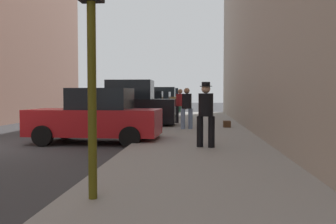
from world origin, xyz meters
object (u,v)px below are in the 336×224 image
object	(u,v)px
parked_gray_coupe	(145,106)
traffic_light	(91,8)
fire_hydrant	(167,117)
parked_white_van	(167,99)
parked_black_suv	(127,106)
parked_bronze_suv	(162,100)
pedestrian_with_fedora	(206,111)
pedestrian_in_red_jacket	(180,104)
duffel_bag	(227,124)
pedestrian_in_jeans	(187,106)
parked_dark_green_sedan	(156,104)
parked_red_hatchback	(96,117)

from	to	relation	value
parked_gray_coupe	traffic_light	bearing A→B (deg)	-84.15
parked_gray_coupe	fire_hydrant	bearing A→B (deg)	-70.13
parked_white_van	parked_black_suv	bearing A→B (deg)	-90.00
parked_bronze_suv	parked_white_van	world-z (taller)	same
pedestrian_with_fedora	parked_gray_coupe	bearing A→B (deg)	105.21
pedestrian_in_red_jacket	duffel_bag	distance (m)	3.27
pedestrian_in_jeans	parked_black_suv	bearing A→B (deg)	149.14
parked_bronze_suv	pedestrian_in_red_jacket	world-z (taller)	parked_bronze_suv
pedestrian_in_red_jacket	parked_dark_green_sedan	bearing A→B (deg)	103.02
parked_black_suv	pedestrian_in_red_jacket	world-z (taller)	parked_black_suv
pedestrian_with_fedora	parked_bronze_suv	bearing A→B (deg)	98.28
parked_red_hatchback	pedestrian_with_fedora	bearing A→B (deg)	-26.26
pedestrian_with_fedora	pedestrian_in_jeans	bearing A→B (deg)	97.18
parked_gray_coupe	pedestrian_with_fedora	distance (m)	13.40
fire_hydrant	duffel_bag	world-z (taller)	fire_hydrant
pedestrian_in_jeans	traffic_light	bearing A→B (deg)	-95.35
parked_bronze_suv	pedestrian_with_fedora	size ratio (longest dim) A/B	2.60
parked_bronze_suv	duffel_bag	distance (m)	18.41
parked_red_hatchback	parked_bronze_suv	world-z (taller)	parked_bronze_suv
fire_hydrant	pedestrian_in_jeans	size ratio (longest dim) A/B	0.41
parked_red_hatchback	pedestrian_in_red_jacket	world-z (taller)	pedestrian_in_red_jacket
parked_black_suv	parked_white_van	xyz separation A→B (m)	(-0.00, 23.00, 0.00)
parked_red_hatchback	parked_bronze_suv	size ratio (longest dim) A/B	0.92
parked_dark_green_sedan	traffic_light	xyz separation A→B (m)	(1.85, -24.20, 1.91)
parked_gray_coupe	pedestrian_with_fedora	size ratio (longest dim) A/B	2.40
parked_black_suv	pedestrian_with_fedora	world-z (taller)	parked_black_suv
parked_red_hatchback	parked_gray_coupe	size ratio (longest dim) A/B	1.00
traffic_light	pedestrian_with_fedora	world-z (taller)	traffic_light
parked_red_hatchback	parked_dark_green_sedan	distance (m)	17.31
parked_black_suv	parked_dark_green_sedan	world-z (taller)	parked_black_suv
parked_black_suv	parked_bronze_suv	size ratio (longest dim) A/B	1.00
fire_hydrant	duffel_bag	bearing A→B (deg)	-29.99
parked_gray_coupe	pedestrian_in_red_jacket	bearing A→B (deg)	-60.71
parked_bronze_suv	pedestrian_with_fedora	distance (m)	24.41
parked_black_suv	traffic_light	size ratio (longest dim) A/B	1.28
parked_white_van	pedestrian_with_fedora	distance (m)	30.27
parked_white_van	pedestrian_in_red_jacket	size ratio (longest dim) A/B	2.72
parked_red_hatchback	pedestrian_in_jeans	size ratio (longest dim) A/B	2.49
parked_red_hatchback	parked_black_suv	size ratio (longest dim) A/B	0.92
parked_gray_coupe	parked_dark_green_sedan	distance (m)	6.11
parked_dark_green_sedan	pedestrian_with_fedora	world-z (taller)	pedestrian_with_fedora
pedestrian_in_red_jacket	pedestrian_with_fedora	size ratio (longest dim) A/B	0.96
traffic_light	parked_white_van	bearing A→B (deg)	93.01
parked_bronze_suv	pedestrian_in_red_jacket	size ratio (longest dim) A/B	2.70
parked_black_suv	parked_dark_green_sedan	xyz separation A→B (m)	(0.00, 11.98, -0.18)
pedestrian_with_fedora	parked_white_van	bearing A→B (deg)	96.67
parked_red_hatchback	parked_white_van	xyz separation A→B (m)	(-0.00, 28.33, 0.18)
fire_hydrant	pedestrian_in_red_jacket	world-z (taller)	pedestrian_in_red_jacket
pedestrian_in_jeans	pedestrian_in_red_jacket	bearing A→B (deg)	97.55
pedestrian_in_jeans	duffel_bag	world-z (taller)	pedestrian_in_jeans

